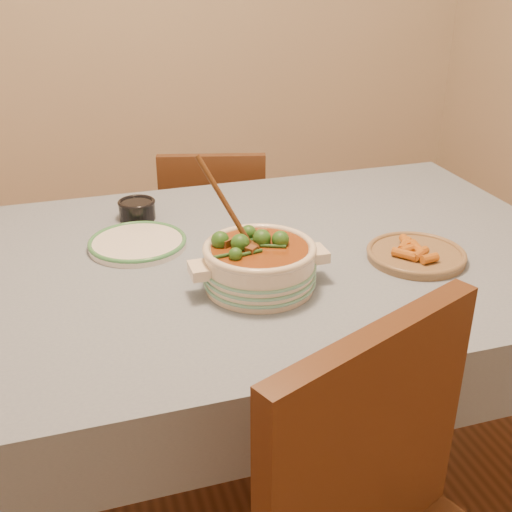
{
  "coord_description": "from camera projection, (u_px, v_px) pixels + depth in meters",
  "views": [
    {
      "loc": [
        -0.43,
        -1.39,
        1.46
      ],
      "look_at": [
        -0.05,
        -0.18,
        0.84
      ],
      "focal_mm": 45.0,
      "sensor_mm": 36.0,
      "label": 1
    }
  ],
  "objects": [
    {
      "name": "dining_table",
      "position": [
        253.0,
        286.0,
        1.66
      ],
      "size": [
        1.68,
        1.08,
        0.76
      ],
      "color": "brown",
      "rests_on": "floor"
    },
    {
      "name": "fried_plate",
      "position": [
        416.0,
        253.0,
        1.59
      ],
      "size": [
        0.32,
        0.32,
        0.04
      ],
      "rotation": [
        0.0,
        0.0,
        -0.43
      ],
      "color": "#8C6F4D",
      "rests_on": "dining_table"
    },
    {
      "name": "chair_far",
      "position": [
        214.0,
        236.0,
        2.45
      ],
      "size": [
        0.46,
        0.46,
        0.81
      ],
      "rotation": [
        0.0,
        0.0,
        2.88
      ],
      "color": "#55311A",
      "rests_on": "floor"
    },
    {
      "name": "floor",
      "position": [
        253.0,
        478.0,
        1.95
      ],
      "size": [
        4.5,
        4.5,
        0.0
      ],
      "primitive_type": "plane",
      "color": "#482614",
      "rests_on": "ground"
    },
    {
      "name": "white_plate",
      "position": [
        138.0,
        243.0,
        1.65
      ],
      "size": [
        0.32,
        0.32,
        0.02
      ],
      "rotation": [
        0.0,
        0.0,
        -0.32
      ],
      "color": "white",
      "rests_on": "dining_table"
    },
    {
      "name": "condiment_bowl",
      "position": [
        137.0,
        209.0,
        1.81
      ],
      "size": [
        0.11,
        0.11,
        0.06
      ],
      "rotation": [
        0.0,
        0.0,
        -0.04
      ],
      "color": "black",
      "rests_on": "dining_table"
    },
    {
      "name": "stew_casserole",
      "position": [
        259.0,
        261.0,
        1.44
      ],
      "size": [
        0.32,
        0.26,
        0.3
      ],
      "rotation": [
        0.0,
        0.0,
        0.01
      ],
      "color": "#EEDEC7",
      "rests_on": "dining_table"
    }
  ]
}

